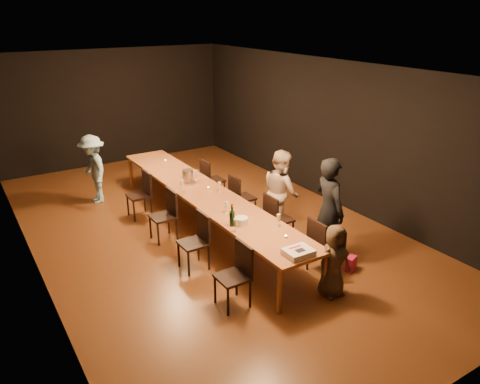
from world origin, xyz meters
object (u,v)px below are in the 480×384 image
child (334,261)px  ice_bucket (188,176)px  woman_birthday (329,211)px  chair_right_2 (243,197)px  chair_left_3 (139,195)px  chair_right_0 (325,246)px  chair_left_1 (193,242)px  man_blue (93,169)px  woman_tan (281,192)px  table (204,194)px  chair_right_3 (213,180)px  plate_stack (241,221)px  birthday_cake (298,252)px  chair_right_1 (279,219)px  chair_left_0 (232,277)px  champagne_bottle (232,215)px  chair_left_2 (163,216)px

child → ice_bucket: (-0.53, 3.63, 0.31)m
child → woman_birthday: bearing=54.6°
chair_right_2 → chair_left_3: (-1.70, 1.20, 0.00)m
chair_right_0 → chair_left_3: 3.98m
chair_left_1 → man_blue: 3.69m
child → chair_left_1: bearing=129.8°
chair_right_2 → woman_tan: (0.30, -0.84, 0.33)m
table → chair_right_3: (0.85, 1.20, -0.24)m
child → plate_stack: bearing=118.2°
woman_birthday → birthday_cake: bearing=126.5°
chair_right_0 → chair_right_2: (0.00, 2.40, 0.00)m
chair_right_1 → chair_left_0: (-1.70, -1.20, 0.00)m
chair_right_0 → chair_left_1: size_ratio=1.00×
woman_tan → ice_bucket: bearing=49.4°
child → champagne_bottle: champagne_bottle is taller
chair_right_0 → chair_right_2: bearing=180.0°
plate_stack → chair_left_1: bearing=152.4°
champagne_bottle → plate_stack: bearing=-15.5°
woman_tan → ice_bucket: (-1.15, 1.52, 0.08)m
chair_left_2 → child: bearing=-154.9°
chair_right_2 → chair_left_2: 1.70m
chair_right_0 → woman_birthday: size_ratio=0.52×
woman_tan → man_blue: bearing=49.8°
chair_left_1 → birthday_cake: (0.82, -1.61, 0.33)m
woman_tan → chair_right_0: bearing=-178.5°
chair_right_2 → birthday_cake: size_ratio=2.34×
table → man_blue: 2.80m
birthday_cake → plate_stack: (-0.14, 1.25, 0.02)m
chair_right_0 → champagne_bottle: 1.53m
chair_right_1 → chair_left_2: bearing=-125.2°
table → chair_right_1: 1.49m
man_blue → child: man_blue is taller
chair_right_2 → chair_left_0: (-1.70, -2.40, 0.00)m
birthday_cake → plate_stack: 1.26m
chair_right_1 → ice_bucket: ice_bucket is taller
chair_left_2 → man_blue: size_ratio=0.63×
chair_left_0 → ice_bucket: (0.85, 3.08, 0.40)m
chair_right_3 → plate_stack: chair_right_3 is taller
chair_left_1 → champagne_bottle: (0.54, -0.32, 0.47)m
chair_right_0 → woman_birthday: woman_birthday is taller
chair_right_2 → ice_bucket: ice_bucket is taller
chair_left_2 → champagne_bottle: 1.68m
chair_left_3 → woman_birthday: (2.00, -3.32, 0.43)m
chair_left_3 → ice_bucket: size_ratio=3.90×
table → chair_right_3: 1.49m
champagne_bottle → child: bearing=-59.6°
champagne_bottle → man_blue: bearing=104.9°
chair_right_0 → birthday_cake: 1.02m
chair_left_0 → child: bearing=-111.6°
child → chair_right_1: bearing=81.1°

